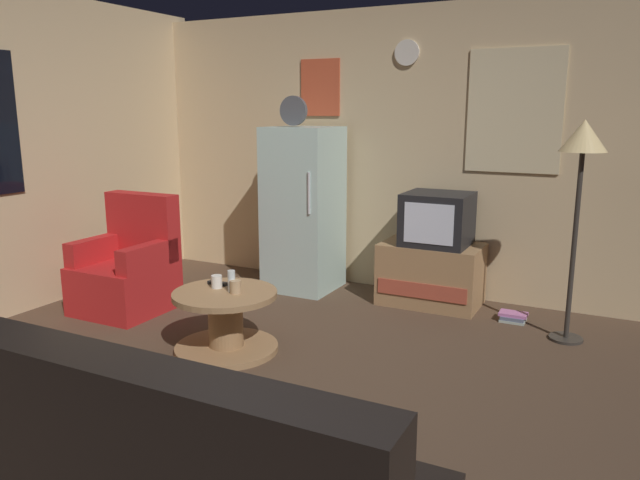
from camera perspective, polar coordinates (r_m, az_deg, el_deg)
ground_plane at (r=3.81m, az=-6.03°, el=-13.72°), size 12.00×12.00×0.00m
wall_with_art at (r=5.65m, az=7.44°, el=8.15°), size 5.20×0.12×2.53m
fridge at (r=5.63m, az=-1.56°, el=2.92°), size 0.60×0.62×1.77m
tv_stand at (r=5.35m, az=10.30°, el=-3.14°), size 0.84×0.53×0.53m
crt_tv at (r=5.24m, az=10.89°, el=1.94°), size 0.54×0.51×0.44m
standing_lamp at (r=4.61m, az=23.28°, el=7.43°), size 0.32×0.32×1.59m
coffee_table at (r=4.32m, az=-8.78°, el=-7.51°), size 0.72×0.72×0.43m
wine_glass at (r=4.22m, az=-8.25°, el=-3.82°), size 0.05×0.05×0.15m
mug_ceramic_white at (r=4.34m, az=-9.61°, el=-3.85°), size 0.08×0.08×0.09m
mug_ceramic_tan at (r=4.20m, az=-7.88°, el=-4.35°), size 0.08×0.08×0.09m
remote_control at (r=4.43m, az=-9.53°, el=-3.98°), size 0.15×0.05×0.02m
armchair at (r=5.36m, az=-17.44°, el=-2.69°), size 0.68×0.68×0.96m
book_stack at (r=5.14m, az=17.57°, el=-6.86°), size 0.21×0.16×0.07m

